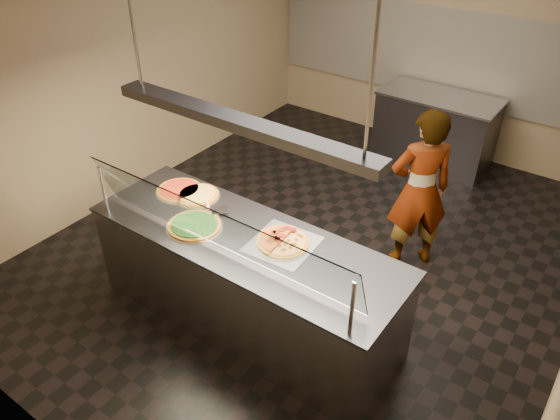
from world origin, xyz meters
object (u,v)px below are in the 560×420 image
Objects in this scene: sneeze_guard at (214,228)px; perforated_tray at (283,243)px; pizza_tomato at (180,190)px; worker at (420,191)px; prep_table at (435,129)px; pizza_cheese at (198,195)px; pizza_spinach at (195,225)px; half_pizza_pepperoni at (273,236)px; pizza_spatula at (212,207)px; heat_lamp_housing at (239,123)px; serving_counter at (246,280)px; half_pizza_sausage at (293,246)px.

sneeze_guard is 0.62m from perforated_tray.
perforated_tray is 1.23× the size of pizza_tomato.
prep_table is at bearing -115.08° from worker.
pizza_tomato is at bearing -170.37° from pizza_cheese.
pizza_spinach reaches higher than perforated_tray.
sneeze_guard reaches higher than half_pizza_pepperoni.
half_pizza_pepperoni reaches higher than pizza_spatula.
heat_lamp_housing is at bearing 16.44° from pizza_spinach.
sneeze_guard is 1.68× the size of prep_table.
pizza_cheese is 0.24× the size of worker.
pizza_spinach is at bearing -79.28° from pizza_spatula.
pizza_tomato is (-0.50, 0.33, -0.00)m from pizza_spinach.
pizza_spatula is at bearing 176.94° from perforated_tray.
pizza_tomato is at bearing 167.55° from serving_counter.
heat_lamp_housing is (0.00, 0.34, 0.72)m from sneeze_guard.
pizza_spinach is 1.12× the size of pizza_tomato.
pizza_tomato is at bearing 149.58° from sneeze_guard.
serving_counter is at bearing -92.06° from prep_table.
half_pizza_pepperoni is 1.66m from worker.
sneeze_guard is 5.93× the size of half_pizza_sausage.
perforated_tray is 0.10m from half_pizza_sausage.
sneeze_guard reaches higher than pizza_tomato.
heat_lamp_housing is (0.43, 0.13, 1.00)m from pizza_spinach.
half_pizza_sausage is 0.25× the size of worker.
pizza_spatula is 0.19× the size of prep_table.
pizza_tomato is 1.51× the size of pizza_spatula.
heat_lamp_housing is (0.94, -0.21, 1.01)m from pizza_tomato.
pizza_cheese is 1.43× the size of pizza_spatula.
heat_lamp_housing is at bearing -164.21° from half_pizza_sausage.
half_pizza_sausage reaches higher than perforated_tray.
pizza_tomato is 1.39m from heat_lamp_housing.
prep_table is at bearing 76.14° from pizza_cheese.
serving_counter is 1.20× the size of heat_lamp_housing.
half_pizza_sausage is 1.08m from heat_lamp_housing.
sneeze_guard is 6.16× the size of pizza_cheese.
heat_lamp_housing is (0.49, -0.16, 0.99)m from pizza_spatula.
pizza_cheese is 0.18× the size of heat_lamp_housing.
serving_counter is at bearing -12.45° from pizza_tomato.
pizza_spinach is at bearing 153.47° from sneeze_guard.
half_pizza_sausage is at bearing 16.13° from pizza_spinach.
perforated_tray is 1.06m from heat_lamp_housing.
heat_lamp_housing reaches higher than serving_counter.
half_pizza_sausage is at bearing 0.30° from perforated_tray.
perforated_tray is at bearing 18.14° from pizza_spinach.
pizza_tomato is at bearing 167.55° from heat_lamp_housing.
half_pizza_sausage is at bearing -3.93° from pizza_tomato.
heat_lamp_housing is at bearing -92.06° from prep_table.
pizza_spinach reaches higher than prep_table.
serving_counter is 5.71× the size of pizza_spinach.
pizza_cheese is at bearing 173.13° from perforated_tray.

